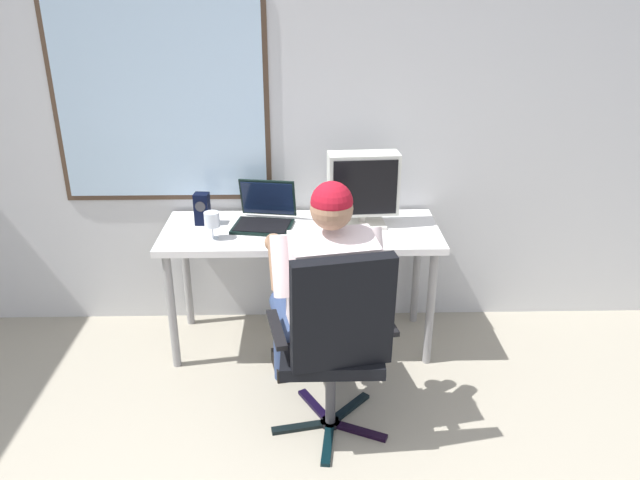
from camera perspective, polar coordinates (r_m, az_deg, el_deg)
The scene contains 8 objects.
wall_rear at distance 3.69m, azimuth -4.02°, elevation 12.76°, with size 5.96×0.08×2.83m.
desk at distance 3.56m, azimuth -1.75°, elevation -0.08°, with size 1.58×0.60×0.75m.
office_chair at distance 2.83m, azimuth 1.51°, elevation -8.81°, with size 0.61×0.57×1.02m.
person_seated at distance 3.00m, azimuth 0.46°, elevation -4.87°, with size 0.59×0.81×1.27m.
crt_monitor at distance 3.52m, azimuth 3.99°, elevation 5.03°, with size 0.41×0.22×0.43m.
laptop at distance 3.60m, azimuth -5.09°, elevation 2.48°, with size 0.38×0.37×0.25m.
wine_glass at distance 3.41m, azimuth -9.92°, elevation 1.75°, with size 0.08×0.08×0.15m.
desk_speaker at distance 3.63m, azimuth -10.79°, elevation 2.84°, with size 0.09×0.08×0.19m.
Camera 1 is at (0.14, -1.09, 2.09)m, focal length 34.76 mm.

